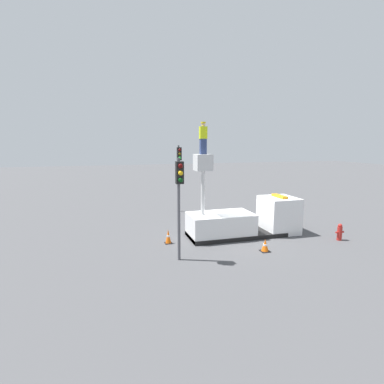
% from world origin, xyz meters
% --- Properties ---
extents(ground_plane, '(120.00, 120.00, 0.00)m').
position_xyz_m(ground_plane, '(0.00, 0.00, 0.00)').
color(ground_plane, '#4C4C4F').
extents(bucket_truck, '(6.69, 2.20, 4.84)m').
position_xyz_m(bucket_truck, '(0.55, 0.00, 0.91)').
color(bucket_truck, black).
rests_on(bucket_truck, ground).
extents(worker, '(0.40, 0.26, 1.75)m').
position_xyz_m(worker, '(-2.08, 0.00, 5.72)').
color(worker, navy).
rests_on(worker, bucket_truck).
extents(traffic_light_pole, '(0.34, 0.57, 4.81)m').
position_xyz_m(traffic_light_pole, '(-4.11, -2.80, 3.41)').
color(traffic_light_pole, '#515156').
rests_on(traffic_light_pole, ground).
extents(traffic_light_across, '(0.34, 0.57, 5.27)m').
position_xyz_m(traffic_light_across, '(-1.77, 6.97, 3.73)').
color(traffic_light_across, '#515156').
rests_on(traffic_light_across, ground).
extents(fire_hydrant, '(0.51, 0.27, 0.96)m').
position_xyz_m(fire_hydrant, '(5.32, -2.37, 0.47)').
color(fire_hydrant, '#B2231E').
rests_on(fire_hydrant, ground).
extents(traffic_cone_rear, '(0.39, 0.39, 0.78)m').
position_xyz_m(traffic_cone_rear, '(-4.13, -0.23, 0.37)').
color(traffic_cone_rear, black).
rests_on(traffic_cone_rear, ground).
extents(traffic_cone_curbside, '(0.46, 0.46, 0.64)m').
position_xyz_m(traffic_cone_curbside, '(0.35, -2.80, 0.30)').
color(traffic_cone_curbside, black).
rests_on(traffic_cone_curbside, ground).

